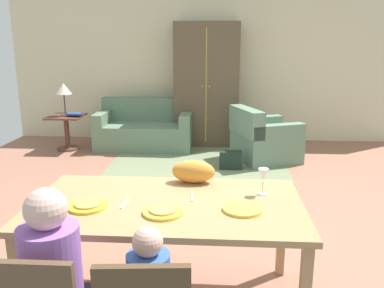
% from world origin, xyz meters
% --- Properties ---
extents(ground_plane, '(7.19, 6.04, 0.02)m').
position_xyz_m(ground_plane, '(0.00, 0.42, -0.01)').
color(ground_plane, '#97634E').
extents(back_wall, '(7.19, 0.10, 2.70)m').
position_xyz_m(back_wall, '(0.00, 3.49, 1.35)').
color(back_wall, beige).
rests_on(back_wall, ground_plane).
extents(dining_table, '(1.78, 0.99, 0.76)m').
position_xyz_m(dining_table, '(-0.14, -1.51, 0.69)').
color(dining_table, '#AA8354').
rests_on(dining_table, ground_plane).
extents(plate_near_man, '(0.25, 0.25, 0.02)m').
position_xyz_m(plate_near_man, '(-0.63, -1.63, 0.77)').
color(plate_near_man, yellow).
rests_on(plate_near_man, dining_table).
extents(pizza_near_man, '(0.17, 0.17, 0.01)m').
position_xyz_m(pizza_near_man, '(-0.63, -1.63, 0.78)').
color(pizza_near_man, '#E5984B').
rests_on(pizza_near_man, plate_near_man).
extents(plate_near_child, '(0.25, 0.25, 0.02)m').
position_xyz_m(plate_near_child, '(-0.14, -1.69, 0.77)').
color(plate_near_child, yellow).
rests_on(plate_near_child, dining_table).
extents(pizza_near_child, '(0.17, 0.17, 0.01)m').
position_xyz_m(pizza_near_child, '(-0.14, -1.69, 0.78)').
color(pizza_near_child, '#DB9B52').
rests_on(pizza_near_child, plate_near_child).
extents(plate_near_woman, '(0.25, 0.25, 0.02)m').
position_xyz_m(plate_near_woman, '(0.35, -1.61, 0.77)').
color(plate_near_woman, yellow).
rests_on(plate_near_woman, dining_table).
extents(wine_glass, '(0.07, 0.07, 0.19)m').
position_xyz_m(wine_glass, '(0.50, -1.33, 0.89)').
color(wine_glass, silver).
rests_on(wine_glass, dining_table).
extents(fork, '(0.03, 0.15, 0.01)m').
position_xyz_m(fork, '(-0.41, -1.56, 0.76)').
color(fork, silver).
rests_on(fork, dining_table).
extents(knife, '(0.03, 0.17, 0.01)m').
position_xyz_m(knife, '(0.02, -1.41, 0.76)').
color(knife, silver).
rests_on(knife, dining_table).
extents(cat, '(0.33, 0.18, 0.17)m').
position_xyz_m(cat, '(0.01, -1.11, 0.84)').
color(cat, orange).
rests_on(cat, dining_table).
extents(area_rug, '(2.60, 1.80, 0.01)m').
position_xyz_m(area_rug, '(-0.11, 1.92, 0.00)').
color(area_rug, '#727C5A').
rests_on(area_rug, ground_plane).
extents(couch, '(1.60, 0.86, 0.82)m').
position_xyz_m(couch, '(-1.07, 2.78, 0.30)').
color(couch, slate).
rests_on(couch, ground_plane).
extents(armchair, '(1.11, 1.10, 0.82)m').
position_xyz_m(armchair, '(0.87, 2.10, 0.32)').
color(armchair, slate).
rests_on(armchair, ground_plane).
extents(armoire, '(1.10, 0.59, 2.10)m').
position_xyz_m(armoire, '(-0.03, 3.10, 1.05)').
color(armoire, brown).
rests_on(armoire, ground_plane).
extents(side_table, '(0.56, 0.56, 0.58)m').
position_xyz_m(side_table, '(-2.36, 2.52, 0.38)').
color(side_table, brown).
rests_on(side_table, ground_plane).
extents(table_lamp, '(0.26, 0.26, 0.54)m').
position_xyz_m(table_lamp, '(-2.36, 2.52, 1.01)').
color(table_lamp, '#4F3843').
rests_on(table_lamp, side_table).
extents(book_lower, '(0.22, 0.16, 0.03)m').
position_xyz_m(book_lower, '(-2.19, 2.57, 0.59)').
color(book_lower, maroon).
rests_on(book_lower, side_table).
extents(book_upper, '(0.22, 0.16, 0.03)m').
position_xyz_m(book_upper, '(-2.18, 2.47, 0.62)').
color(book_upper, '#23498B').
rests_on(book_upper, book_lower).
extents(handbag, '(0.32, 0.16, 0.26)m').
position_xyz_m(handbag, '(0.37, 1.62, 0.13)').
color(handbag, black).
rests_on(handbag, ground_plane).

